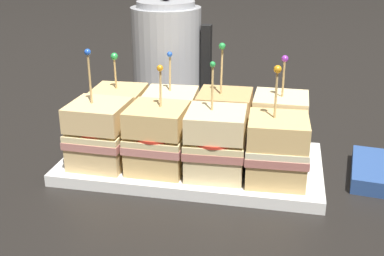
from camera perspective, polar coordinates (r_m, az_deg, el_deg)
ground_plane at (r=0.79m, az=0.00°, el=-4.80°), size 6.00×6.00×0.00m
serving_platter at (r=0.78m, az=0.00°, el=-4.21°), size 0.41×0.21×0.02m
sandwich_front_far_left at (r=0.75m, az=-10.89°, el=-0.72°), size 0.09×0.09×0.18m
sandwich_front_center_left at (r=0.73m, az=-4.09°, el=-1.25°), size 0.09×0.09×0.16m
sandwich_front_center_right at (r=0.71m, az=2.84°, el=-1.81°), size 0.09×0.09×0.17m
sandwich_front_far_right at (r=0.70m, az=10.02°, el=-2.51°), size 0.09×0.09×0.17m
sandwich_back_far_left at (r=0.83m, az=-8.58°, el=1.51°), size 0.09×0.09×0.16m
sandwich_back_center_left at (r=0.81m, az=-2.51°, el=1.08°), size 0.09×0.09×0.16m
sandwich_back_center_right at (r=0.79m, az=3.85°, el=0.71°), size 0.09×0.09×0.18m
sandwich_back_far_right at (r=0.79m, az=10.33°, el=0.30°), size 0.09×0.09×0.17m
kettle_steel at (r=1.02m, az=-2.95°, el=8.28°), size 0.17×0.14×0.25m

